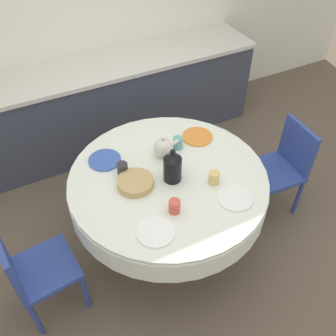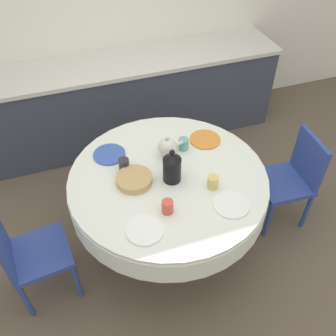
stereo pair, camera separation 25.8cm
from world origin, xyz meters
name	(u,v)px [view 2 (the right image)]	position (x,y,z in m)	size (l,w,h in m)	color
ground_plane	(168,239)	(0.00, 0.00, 0.00)	(12.00, 12.00, 0.00)	brown
wall_back	(105,6)	(0.00, 1.82, 1.30)	(7.00, 0.05, 2.60)	silver
kitchen_counter	(121,101)	(0.00, 1.49, 0.45)	(3.24, 0.64, 0.90)	#383D4C
dining_table	(168,188)	(0.00, 0.00, 0.63)	(1.43, 1.43, 0.75)	olive
chair_left	(292,176)	(1.05, -0.06, 0.47)	(0.42, 0.42, 0.84)	#2D428E
chair_right	(27,253)	(-1.04, -0.11, 0.47)	(0.44, 0.44, 0.84)	#2D428E
plate_near_left	(145,230)	(-0.29, -0.40, 0.76)	(0.24, 0.24, 0.01)	white
cup_near_left	(167,207)	(-0.11, -0.30, 0.80)	(0.08, 0.08, 0.09)	#CC4C3D
plate_near_right	(231,205)	(0.30, -0.39, 0.76)	(0.24, 0.24, 0.01)	white
cup_near_right	(213,182)	(0.25, -0.20, 0.80)	(0.08, 0.08, 0.09)	#DBB766
plate_far_left	(109,154)	(-0.34, 0.36, 0.76)	(0.24, 0.24, 0.01)	#3856AD
cup_far_left	(124,165)	(-0.27, 0.17, 0.80)	(0.08, 0.08, 0.09)	#28282D
plate_far_right	(205,140)	(0.40, 0.28, 0.76)	(0.24, 0.24, 0.01)	orange
cup_far_right	(183,144)	(0.21, 0.25, 0.80)	(0.08, 0.08, 0.09)	#5BA39E
coffee_carafe	(172,167)	(0.02, -0.04, 0.87)	(0.13, 0.13, 0.27)	black
teapot	(167,147)	(0.07, 0.21, 0.84)	(0.20, 0.14, 0.19)	silver
bread_basket	(134,179)	(-0.24, 0.02, 0.78)	(0.25, 0.25, 0.05)	tan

